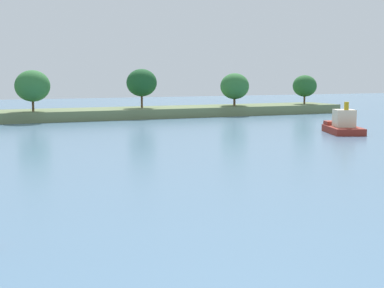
% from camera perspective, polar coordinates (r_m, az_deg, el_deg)
% --- Properties ---
extents(treeline_island, '(98.44, 12.24, 10.53)m').
position_cam_1_polar(treeline_island, '(119.82, -7.43, 4.16)').
color(treeline_island, '#66754C').
rests_on(treeline_island, ground).
extents(tugboat, '(7.56, 9.92, 4.83)m').
position_cam_1_polar(tugboat, '(91.19, 14.59, 1.79)').
color(tugboat, maroon).
rests_on(tugboat, ground).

